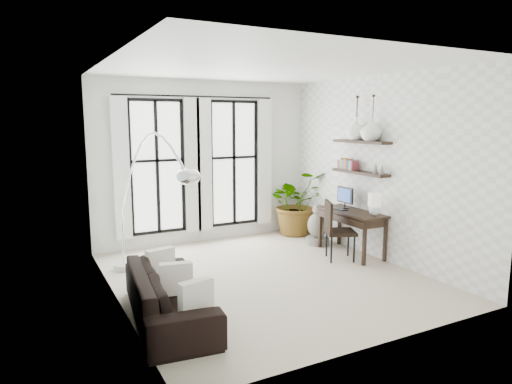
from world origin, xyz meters
TOP-DOWN VIEW (x-y plane):
  - floor at (0.00, 0.00)m, footprint 5.00×5.00m
  - ceiling at (0.00, 0.00)m, footprint 5.00×5.00m
  - wall_left at (-2.25, 0.00)m, footprint 0.00×5.00m
  - wall_right at (2.25, 0.00)m, footprint 0.00×5.00m
  - wall_back at (0.00, 2.50)m, footprint 4.50×0.00m
  - windows at (-0.20, 2.43)m, footprint 3.26×0.13m
  - wall_shelves at (2.11, 0.37)m, footprint 0.25×1.30m
  - sofa at (-1.80, -0.79)m, footprint 1.09×2.23m
  - throw_pillows at (-1.70, -0.79)m, footprint 0.40×1.52m
  - plant at (1.89, 2.07)m, footprint 1.32×1.17m
  - desk at (1.94, 0.29)m, footprint 0.58×1.37m
  - desk_chair at (1.50, 0.22)m, footprint 0.66×0.66m
  - arc_lamp at (-1.70, 0.32)m, footprint 0.72×2.46m
  - buddha at (1.82, 1.18)m, footprint 0.45×0.45m
  - vase_a at (2.11, 0.08)m, footprint 0.37×0.37m
  - vase_b at (2.11, 0.48)m, footprint 0.37×0.37m

SIDE VIEW (x-z plane):
  - floor at x=0.00m, z-range 0.00..0.00m
  - sofa at x=-1.80m, z-range 0.00..0.63m
  - buddha at x=1.82m, z-range -0.06..0.75m
  - throw_pillows at x=-1.70m, z-range 0.30..0.70m
  - desk_chair at x=1.50m, z-range 0.07..1.12m
  - plant at x=1.89m, z-range 0.00..1.38m
  - desk at x=1.94m, z-range 0.15..1.35m
  - windows at x=-0.20m, z-range 0.24..2.88m
  - wall_left at x=-2.25m, z-range -0.90..4.10m
  - wall_right at x=2.25m, z-range -0.90..4.10m
  - wall_back at x=0.00m, z-range -0.65..3.85m
  - wall_shelves at x=2.11m, z-range 1.43..2.03m
  - arc_lamp at x=-1.70m, z-range 0.64..2.91m
  - vase_a at x=2.11m, z-range 2.07..2.46m
  - vase_b at x=2.11m, z-range 2.07..2.46m
  - ceiling at x=0.00m, z-range 3.20..3.20m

